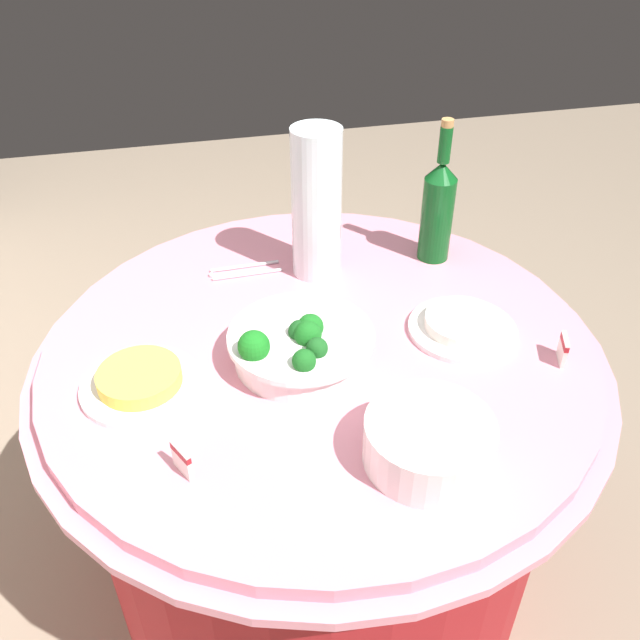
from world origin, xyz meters
name	(u,v)px	position (x,y,z in m)	size (l,w,h in m)	color
ground_plane	(320,558)	(0.00, 0.00, 0.00)	(6.00, 6.00, 0.00)	gray
buffet_table	(320,462)	(0.00, 0.00, 0.38)	(1.16, 1.16, 0.74)	maroon
broccoli_bowl	(300,345)	(-0.05, 0.05, 0.78)	(0.28, 0.28, 0.11)	white
plate_stack	(428,441)	(-0.34, -0.10, 0.78)	(0.21, 0.21, 0.08)	white
wine_bottle	(438,208)	(0.25, -0.34, 0.87)	(0.07, 0.07, 0.34)	#0D4E1B
decorative_fruit_vase	(317,211)	(0.26, -0.05, 0.89)	(0.11, 0.11, 0.34)	silver
serving_tongs	(243,271)	(0.29, 0.12, 0.74)	(0.05, 0.17, 0.01)	silver
food_plate_fried_egg	(140,381)	(-0.06, 0.35, 0.76)	(0.22, 0.22, 0.04)	white
food_plate_rice	(463,326)	(-0.04, -0.29, 0.75)	(0.22, 0.22, 0.04)	white
label_placard_front	(563,348)	(-0.17, -0.44, 0.77)	(0.05, 0.03, 0.05)	white
label_placard_mid	(182,459)	(-0.28, 0.29, 0.77)	(0.05, 0.03, 0.05)	white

